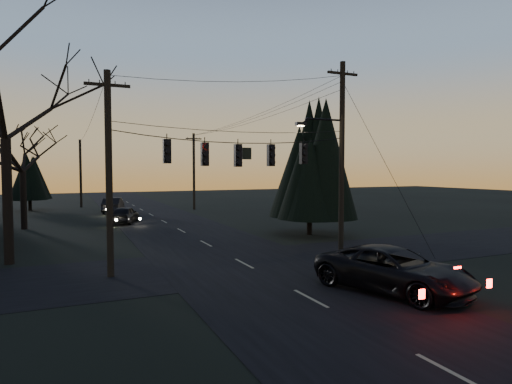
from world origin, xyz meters
name	(u,v)px	position (x,y,z in m)	size (l,w,h in m)	color
ground_plane	(391,341)	(0.00, 0.00, 0.00)	(160.00, 160.00, 0.00)	black
main_road	(188,234)	(0.00, 20.00, 0.01)	(8.00, 120.00, 0.02)	black
cross_road	(244,264)	(0.00, 10.00, 0.01)	(60.00, 7.00, 0.02)	black
utility_pole_right	(341,254)	(5.50, 10.00, 0.00)	(5.00, 0.30, 10.00)	black
utility_pole_left	(111,277)	(-6.00, 10.00, 0.00)	(1.80, 0.30, 8.50)	black
utility_pole_far_r	(194,209)	(5.50, 38.00, 0.00)	(1.80, 0.30, 8.50)	black
utility_pole_far_l	(81,207)	(-6.00, 46.00, 0.00)	(0.30, 0.30, 8.00)	black
span_signal_assembly	(239,154)	(-0.24, 10.00, 5.19)	(11.50, 0.44, 1.65)	black
bare_tree_left	(4,88)	(-10.14, 14.46, 8.23)	(10.86, 10.86, 11.77)	black
evergreen_right	(310,165)	(7.59, 16.63, 4.78)	(4.38, 4.38, 8.37)	black
bare_tree_dist	(22,149)	(-10.54, 27.64, 6.00)	(7.12, 7.12, 8.59)	black
evergreen_dist	(29,179)	(-11.24, 44.07, 3.47)	(3.70, 3.70, 5.75)	black
suv_near	(393,270)	(3.20, 3.50, 0.80)	(2.66, 5.78, 1.61)	black
sedan_oncoming_a	(125,215)	(-3.20, 28.16, 0.71)	(1.68, 4.18, 1.42)	black
sedan_oncoming_b	(113,205)	(-3.20, 37.53, 0.78)	(1.65, 4.74, 1.56)	black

